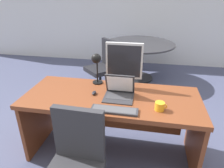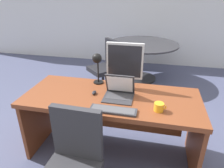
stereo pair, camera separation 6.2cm
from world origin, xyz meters
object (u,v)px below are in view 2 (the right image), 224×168
at_px(desk_lamp, 97,62).
at_px(coffee_mug, 159,107).
at_px(laptop, 119,90).
at_px(desk, 112,109).
at_px(monitor, 125,63).
at_px(meeting_table, 142,52).
at_px(mouse, 94,92).
at_px(meeting_chair_near, 106,70).
at_px(keyboard, 113,110).

distance_m(desk_lamp, coffee_mug, 0.87).
distance_m(laptop, desk_lamp, 0.44).
relative_size(desk, desk_lamp, 4.99).
bearing_deg(monitor, meeting_table, 88.62).
relative_size(desk, laptop, 6.11).
bearing_deg(desk_lamp, mouse, -82.30).
bearing_deg(mouse, monitor, 41.33).
bearing_deg(monitor, desk_lamp, 177.52).
bearing_deg(coffee_mug, meeting_table, 98.06).
xyz_separation_m(desk, coffee_mug, (0.49, -0.23, 0.24)).
bearing_deg(meeting_table, desk, -93.68).
distance_m(coffee_mug, meeting_chair_near, 2.10).
height_order(meeting_table, meeting_chair_near, meeting_chair_near).
bearing_deg(meeting_chair_near, meeting_table, 45.71).
height_order(keyboard, coffee_mug, coffee_mug).
bearing_deg(keyboard, meeting_table, 88.63).
bearing_deg(coffee_mug, desk, 154.76).
xyz_separation_m(laptop, desk_lamp, (-0.30, 0.25, 0.19)).
height_order(laptop, meeting_chair_near, laptop).
bearing_deg(meeting_chair_near, coffee_mug, -62.08).
distance_m(laptop, meeting_table, 2.27).
height_order(mouse, coffee_mug, coffee_mug).
height_order(desk, desk_lamp, desk_lamp).
height_order(desk, monitor, monitor).
distance_m(desk, keyboard, 0.40).
bearing_deg(mouse, coffee_mug, -15.76).
bearing_deg(keyboard, coffee_mug, 13.56).
xyz_separation_m(laptop, coffee_mug, (0.41, -0.20, -0.03)).
relative_size(mouse, meeting_chair_near, 0.08).
xyz_separation_m(coffee_mug, meeting_chair_near, (-0.97, 1.82, -0.42)).
height_order(keyboard, desk_lamp, desk_lamp).
bearing_deg(coffee_mug, mouse, 164.24).
bearing_deg(monitor, meeting_chair_near, 112.36).
distance_m(desk, meeting_chair_near, 1.67).
distance_m(keyboard, coffee_mug, 0.42).
xyz_separation_m(desk, meeting_table, (0.14, 2.22, 0.03)).
bearing_deg(coffee_mug, keyboard, -166.44).
distance_m(monitor, keyboard, 0.60).
height_order(laptop, keyboard, laptop).
relative_size(monitor, coffee_mug, 4.48).
xyz_separation_m(monitor, coffee_mug, (0.40, -0.44, -0.25)).
xyz_separation_m(coffee_mug, meeting_table, (-0.35, 2.46, -0.20)).
relative_size(coffee_mug, meeting_table, 0.08).
bearing_deg(laptop, mouse, -177.68).
distance_m(monitor, desk_lamp, 0.32).
relative_size(monitor, desk_lamp, 1.38).
bearing_deg(desk, meeting_table, 86.32).
bearing_deg(keyboard, laptop, 89.99).
relative_size(desk, meeting_table, 1.29).
distance_m(monitor, coffee_mug, 0.64).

